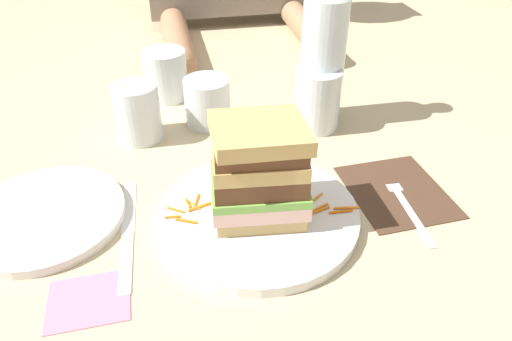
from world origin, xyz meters
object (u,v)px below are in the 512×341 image
napkin_dark (397,191)px  napkin_pink (89,300)px  knife (128,234)px  fork (404,199)px  water_bottle (323,51)px  empty_tumbler_1 (138,112)px  sandwich (261,171)px  empty_tumbler_2 (166,75)px  main_plate (261,214)px  juice_glass (317,103)px  empty_tumbler_0 (207,102)px  side_plate (44,216)px

napkin_dark → napkin_pink: (-0.40, -0.10, -0.00)m
knife → fork: bearing=-1.8°
water_bottle → empty_tumbler_1: bearing=179.1°
sandwich → empty_tumbler_2: bearing=104.2°
main_plate → juice_glass: (0.14, 0.21, 0.04)m
fork → napkin_dark: bearing=86.8°
knife → water_bottle: size_ratio=0.73×
sandwich → knife: sandwich is taller
empty_tumbler_2 → napkin_pink: 0.47m
napkin_dark → juice_glass: bearing=105.7°
napkin_dark → napkin_pink: 0.41m
fork → empty_tumbler_2: (-0.29, 0.38, 0.04)m
empty_tumbler_2 → napkin_pink: bearing=-103.5°
napkin_dark → empty_tumbler_2: 0.46m
main_plate → fork: bearing=-2.1°
empty_tumbler_0 → fork: bearing=-49.8°
main_plate → empty_tumbler_2: bearing=104.4°
fork → empty_tumbler_0: bearing=130.2°
napkin_dark → side_plate: (-0.46, 0.04, 0.01)m
fork → empty_tumbler_0: 0.35m
knife → side_plate: 0.11m
sandwich → knife: 0.18m
side_plate → juice_glass: bearing=20.8°
main_plate → empty_tumbler_0: empty_tumbler_0 is taller
side_plate → empty_tumbler_1: bearing=55.7°
napkin_dark → main_plate: bearing=-175.5°
empty_tumbler_2 → napkin_pink: size_ratio=1.05×
water_bottle → empty_tumbler_2: water_bottle is taller
juice_glass → side_plate: (-0.41, -0.15, -0.04)m
fork → side_plate: bearing=172.4°
main_plate → knife: size_ratio=1.26×
main_plate → side_plate: (-0.27, 0.05, -0.00)m
main_plate → napkin_dark: main_plate is taller
main_plate → sandwich: bearing=-150.2°
knife → napkin_pink: size_ratio=2.36×
water_bottle → knife: bearing=-144.6°
fork → napkin_pink: (-0.40, -0.08, -0.00)m
fork → napkin_pink: fork is taller
knife → empty_tumbler_1: empty_tumbler_1 is taller
side_plate → empty_tumbler_2: bearing=61.2°
water_bottle → napkin_dark: bearing=-78.4°
knife → napkin_dark: bearing=1.7°
empty_tumbler_0 → side_plate: 0.31m
water_bottle → side_plate: bearing=-157.4°
empty_tumbler_0 → side_plate: bearing=-138.8°
juice_glass → empty_tumbler_1: size_ratio=1.10×
juice_glass → empty_tumbler_2: bearing=145.6°
empty_tumbler_2 → sandwich: bearing=-75.8°
main_plate → juice_glass: bearing=56.3°
empty_tumbler_0 → empty_tumbler_2: size_ratio=0.88×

